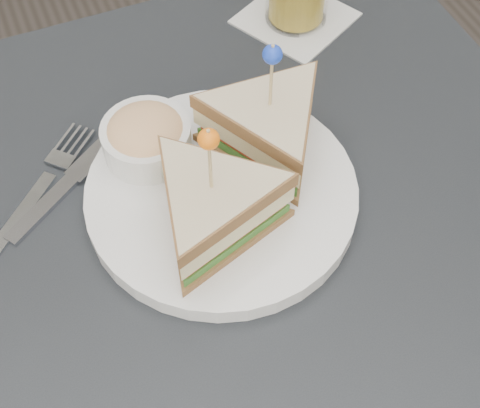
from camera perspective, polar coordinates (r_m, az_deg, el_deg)
name	(u,v)px	position (r m, az deg, el deg)	size (l,w,h in m)	color
table	(235,278)	(0.75, -0.41, -6.38)	(0.80, 0.80, 0.75)	black
plate_meal	(227,169)	(0.68, -1.08, 2.96)	(0.35, 0.34, 0.17)	white
cutlery_fork	(40,188)	(0.75, -16.67, 1.33)	(0.16, 0.16, 0.01)	silver
cutlery_knife	(79,172)	(0.75, -13.61, 2.64)	(0.21, 0.15, 0.01)	#B6B8C1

